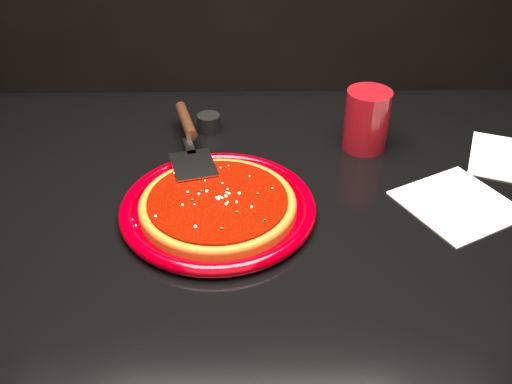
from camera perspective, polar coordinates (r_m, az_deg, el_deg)
table at (r=1.18m, az=-0.23°, el=-16.15°), size 1.20×0.80×0.75m
plate at (r=0.89m, az=-3.82°, el=-1.60°), size 0.31×0.31×0.02m
pizza_crust at (r=0.89m, az=-3.83°, el=-1.42°), size 0.25×0.25×0.01m
pizza_crust_rim at (r=0.89m, az=-3.84°, el=-1.10°), size 0.25×0.25×0.02m
pizza_sauce at (r=0.89m, az=-3.85°, el=-0.87°), size 0.22×0.22×0.01m
parmesan_dusting at (r=0.88m, az=-3.87°, el=-0.55°), size 0.21×0.21×0.01m
basil_flecks at (r=0.88m, az=-3.87°, el=-0.59°), size 0.19×0.19×0.00m
pizza_server at (r=1.02m, az=-6.58°, el=5.29°), size 0.16×0.31×0.02m
cup at (r=1.06m, az=11.00°, el=7.09°), size 0.10×0.10×0.11m
napkin_a at (r=0.97m, az=19.50°, el=-1.14°), size 0.22×0.22×0.00m
ramekin at (r=1.12m, az=-4.74°, el=6.88°), size 0.05×0.05×0.03m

